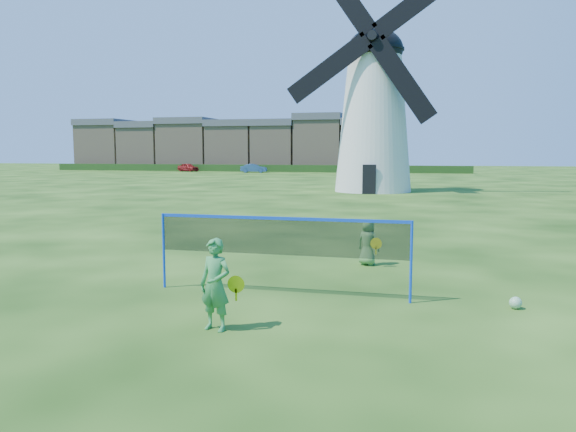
% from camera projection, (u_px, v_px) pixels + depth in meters
% --- Properties ---
extents(ground, '(220.00, 220.00, 0.00)m').
position_uv_depth(ground, '(272.00, 293.00, 11.06)').
color(ground, black).
rests_on(ground, ground).
extents(windmill, '(11.62, 5.40, 16.23)m').
position_uv_depth(windmill, '(374.00, 111.00, 39.01)').
color(windmill, white).
rests_on(windmill, ground).
extents(badminton_net, '(5.05, 0.05, 1.55)m').
position_uv_depth(badminton_net, '(281.00, 238.00, 10.80)').
color(badminton_net, blue).
rests_on(badminton_net, ground).
extents(player_girl, '(0.72, 0.46, 1.46)m').
position_uv_depth(player_girl, '(215.00, 285.00, 8.68)').
color(player_girl, '#378A48').
rests_on(player_girl, ground).
extents(player_boy, '(0.69, 0.55, 1.15)m').
position_uv_depth(player_boy, '(368.00, 242.00, 13.74)').
color(player_boy, '#5F9B4A').
rests_on(player_boy, ground).
extents(play_ball, '(0.22, 0.22, 0.22)m').
position_uv_depth(play_ball, '(516.00, 303.00, 9.93)').
color(play_ball, green).
rests_on(play_ball, ground).
extents(terraced_houses, '(49.80, 8.40, 8.40)m').
position_uv_depth(terraced_houses, '(228.00, 145.00, 86.55)').
color(terraced_houses, tan).
rests_on(terraced_houses, ground).
extents(hedge, '(62.00, 0.80, 1.00)m').
position_uv_depth(hedge, '(248.00, 168.00, 79.90)').
color(hedge, '#193814').
rests_on(hedge, ground).
extents(car_left, '(3.76, 2.73, 1.19)m').
position_uv_depth(car_left, '(188.00, 167.00, 80.62)').
color(car_left, maroon).
rests_on(car_left, ground).
extents(car_right, '(3.76, 1.79, 1.19)m').
position_uv_depth(car_right, '(254.00, 168.00, 75.94)').
color(car_right, navy).
rests_on(car_right, ground).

